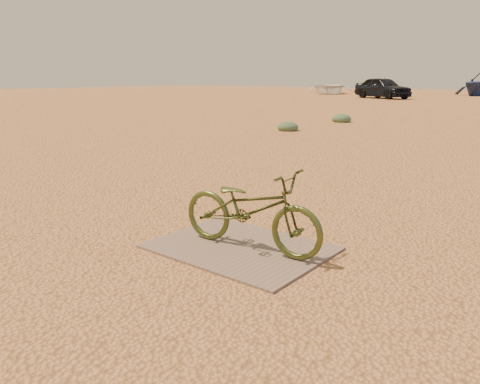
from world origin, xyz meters
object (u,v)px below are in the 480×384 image
Objects in this scene: plywood_board at (240,247)px; car at (382,88)px; boat_near_left at (329,87)px; bicycle at (251,209)px; boat_far_left at (480,82)px.

car is (-11.25, 30.93, 0.77)m from plywood_board.
plywood_board is 32.93m from car.
boat_near_left is (-19.01, 37.09, 0.61)m from plywood_board.
bicycle is at bearing -86.84° from boat_near_left.
bicycle is at bearing -135.29° from car.
boat_near_left is (-19.13, 37.08, 0.22)m from bicycle.
car is 0.76× the size of boat_near_left.
bicycle is 0.34× the size of boat_far_left.
boat_far_left is at bearing 99.50° from plywood_board.
boat_near_left reaches higher than bicycle.
boat_far_left is (12.22, 3.50, 0.52)m from boat_near_left.
boat_far_left is at bearing 4.23° from bicycle.
car is at bearing -98.56° from boat_far_left.
car reaches higher than boat_near_left.
boat_near_left is at bearing 117.14° from plywood_board.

